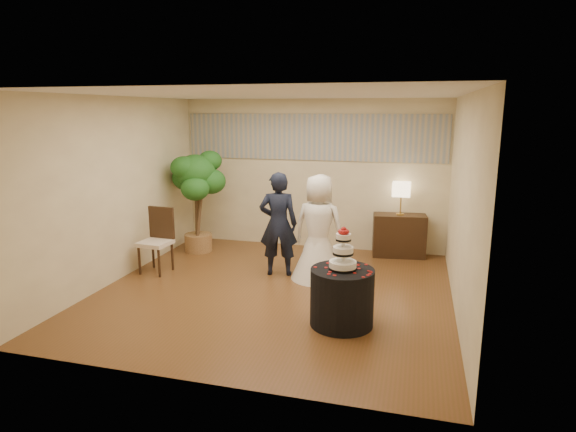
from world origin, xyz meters
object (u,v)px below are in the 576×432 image
(table_lamp, at_px, (401,199))
(wedding_cake, at_px, (343,248))
(console, at_px, (399,235))
(cake_table, at_px, (342,297))
(bride, at_px, (319,227))
(ficus_tree, at_px, (197,201))
(side_chair, at_px, (155,241))
(groom, at_px, (278,224))

(table_lamp, bearing_deg, wedding_cake, -100.05)
(wedding_cake, distance_m, console, 3.21)
(console, xyz_separation_m, table_lamp, (0.00, 0.00, 0.67))
(cake_table, height_order, wedding_cake, wedding_cake)
(bride, xyz_separation_m, cake_table, (0.62, -1.58, -0.47))
(ficus_tree, distance_m, side_chair, 1.37)
(wedding_cake, height_order, side_chair, wedding_cake)
(side_chair, bearing_deg, groom, 17.22)
(wedding_cake, bearing_deg, ficus_tree, 141.53)
(cake_table, height_order, side_chair, side_chair)
(table_lamp, bearing_deg, ficus_tree, -169.76)
(table_lamp, xyz_separation_m, side_chair, (-3.77, -1.95, -0.53))
(cake_table, height_order, console, console)
(wedding_cake, distance_m, ficus_tree, 3.94)
(side_chair, bearing_deg, console, 32.02)
(groom, height_order, bride, groom)
(cake_table, relative_size, console, 0.84)
(cake_table, xyz_separation_m, wedding_cake, (0.00, 0.00, 0.62))
(wedding_cake, distance_m, table_lamp, 3.16)
(groom, distance_m, console, 2.41)
(table_lamp, bearing_deg, side_chair, -152.70)
(groom, relative_size, wedding_cake, 3.14)
(wedding_cake, bearing_deg, console, 79.95)
(groom, bearing_deg, ficus_tree, -36.90)
(wedding_cake, relative_size, ficus_tree, 0.28)
(groom, bearing_deg, table_lamp, -151.85)
(console, relative_size, ficus_tree, 0.48)
(groom, relative_size, console, 1.80)
(groom, xyz_separation_m, side_chair, (-1.95, -0.43, -0.30))
(groom, xyz_separation_m, table_lamp, (1.82, 1.52, 0.23))
(table_lamp, distance_m, ficus_tree, 3.70)
(side_chair, bearing_deg, bride, 13.78)
(console, relative_size, table_lamp, 1.59)
(table_lamp, height_order, ficus_tree, ficus_tree)
(console, height_order, ficus_tree, ficus_tree)
(groom, xyz_separation_m, ficus_tree, (-1.81, 0.86, 0.12))
(wedding_cake, bearing_deg, table_lamp, 79.95)
(wedding_cake, bearing_deg, bride, 111.32)
(bride, distance_m, wedding_cake, 1.70)
(bride, relative_size, wedding_cake, 3.12)
(table_lamp, distance_m, side_chair, 4.28)
(groom, height_order, side_chair, groom)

